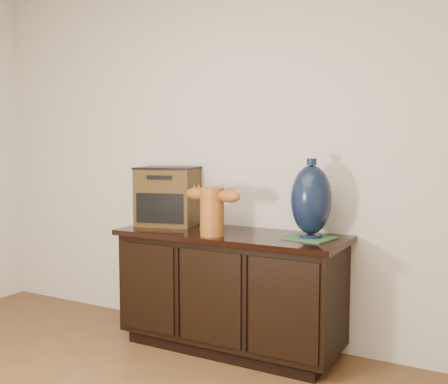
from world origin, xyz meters
The scene contains 6 objects.
sideboard centered at (0.00, 2.23, 0.39)m, with size 1.46×0.56×0.75m.
terracotta_vessel centered at (-0.04, 2.07, 0.92)m, with size 0.42×0.17×0.29m.
tv_radio centered at (-0.53, 2.31, 0.95)m, with size 0.46×0.41×0.40m.
green_mat centered at (0.52, 2.26, 0.76)m, with size 0.25×0.25×0.01m, color #2A5F30.
lamp_base centered at (0.52, 2.26, 0.98)m, with size 0.28×0.28×0.46m.
spray_can centered at (-0.16, 2.32, 0.83)m, with size 0.05×0.05×0.16m.
Camera 1 is at (1.54, -0.65, 1.30)m, focal length 42.00 mm.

